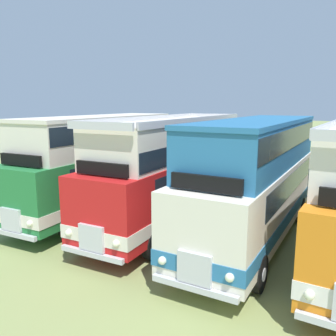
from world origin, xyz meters
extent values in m
cube|color=#237538|center=(-12.83, -0.09, 1.70)|extent=(2.88, 10.01, 2.30)
cube|color=silver|center=(-12.83, -0.09, 1.10)|extent=(2.92, 10.06, 0.44)
cube|color=#19232D|center=(-12.84, 0.31, 2.30)|extent=(2.81, 7.62, 0.76)
cube|color=#19232D|center=(-12.64, -4.99, 2.35)|extent=(2.20, 0.18, 0.90)
cube|color=silver|center=(-12.64, -5.10, 1.10)|extent=(0.90, 0.15, 0.80)
cube|color=silver|center=(-12.64, -5.13, 0.60)|extent=(2.30, 0.23, 0.16)
sphere|color=#EAEACC|center=(-11.74, -5.07, 1.10)|extent=(0.22, 0.22, 0.22)
cube|color=silver|center=(-12.84, 0.16, 3.60)|extent=(2.74, 9.11, 1.50)
cube|color=silver|center=(-12.84, 0.16, 4.42)|extent=(2.81, 9.21, 0.14)
cube|color=#19232D|center=(-12.84, 0.16, 3.90)|extent=(2.78, 9.01, 0.68)
cube|color=black|center=(-12.66, -4.50, 3.10)|extent=(1.90, 0.19, 0.40)
cylinder|color=black|center=(-11.55, -3.41, 0.52)|extent=(0.32, 1.05, 1.04)
cylinder|color=silver|center=(-11.40, -3.40, 0.52)|extent=(0.03, 0.36, 0.36)
cylinder|color=black|center=(-13.85, -3.49, 0.52)|extent=(0.32, 1.05, 1.04)
cylinder|color=silver|center=(-14.00, -3.50, 0.52)|extent=(0.03, 0.36, 0.36)
cylinder|color=black|center=(-11.80, 3.12, 0.52)|extent=(0.32, 1.05, 1.04)
cylinder|color=silver|center=(-11.65, 3.12, 0.52)|extent=(0.03, 0.36, 0.36)
cylinder|color=black|center=(-14.10, 3.03, 0.52)|extent=(0.32, 1.05, 1.04)
cylinder|color=silver|center=(-14.25, 3.02, 0.52)|extent=(0.03, 0.36, 0.36)
cube|color=red|center=(-9.16, 0.25, 1.70)|extent=(2.66, 10.58, 2.30)
cube|color=silver|center=(-9.16, 0.25, 1.10)|extent=(2.70, 10.62, 0.44)
cube|color=#19232D|center=(-9.17, 0.65, 2.30)|extent=(2.66, 8.18, 0.76)
cube|color=#19232D|center=(-9.08, -4.96, 2.35)|extent=(2.20, 0.13, 0.90)
cube|color=silver|center=(-9.08, -5.07, 1.10)|extent=(0.90, 0.13, 0.80)
cube|color=silver|center=(-9.08, -5.10, 0.60)|extent=(2.30, 0.18, 0.16)
sphere|color=#EAEACC|center=(-8.18, -5.07, 1.10)|extent=(0.22, 0.22, 0.22)
sphere|color=#EAEACC|center=(-9.98, -5.09, 1.10)|extent=(0.22, 0.22, 0.22)
cube|color=silver|center=(-9.17, 0.50, 3.60)|extent=(2.55, 9.67, 1.50)
cube|color=silver|center=(-9.09, -4.52, 4.40)|extent=(2.40, 0.14, 0.24)
cube|color=silver|center=(-9.23, 4.82, 4.40)|extent=(2.40, 0.14, 0.24)
cube|color=silver|center=(-7.97, 0.52, 4.40)|extent=(0.25, 9.64, 0.24)
cube|color=silver|center=(-10.37, 0.48, 4.40)|extent=(0.25, 9.64, 0.24)
cube|color=#19232D|center=(-9.17, 0.50, 3.30)|extent=(2.59, 9.58, 0.64)
cube|color=black|center=(-9.09, -4.47, 3.10)|extent=(1.90, 0.15, 0.40)
cylinder|color=black|center=(-7.96, -3.40, 0.52)|extent=(0.30, 1.04, 1.04)
cylinder|color=silver|center=(-7.81, -3.40, 0.52)|extent=(0.03, 0.36, 0.36)
cylinder|color=black|center=(-10.26, -3.44, 0.52)|extent=(0.30, 1.04, 1.04)
cylinder|color=silver|center=(-10.41, -3.44, 0.52)|extent=(0.03, 0.36, 0.36)
cylinder|color=black|center=(-8.07, 3.74, 0.52)|extent=(0.30, 1.04, 1.04)
cylinder|color=silver|center=(-7.92, 3.74, 0.52)|extent=(0.03, 0.36, 0.36)
cylinder|color=black|center=(-10.37, 3.70, 0.52)|extent=(0.30, 1.04, 1.04)
cylinder|color=silver|center=(-10.52, 3.70, 0.52)|extent=(0.03, 0.36, 0.36)
cube|color=silver|center=(-5.50, -0.30, 1.70)|extent=(2.67, 10.12, 2.30)
cube|color=teal|center=(-5.50, -0.30, 1.10)|extent=(2.71, 10.16, 0.44)
cube|color=#19232D|center=(-5.49, 0.10, 2.30)|extent=(2.66, 7.72, 0.76)
cube|color=#19232D|center=(-5.58, -5.28, 2.35)|extent=(2.20, 0.14, 0.90)
cube|color=silver|center=(-5.58, -5.39, 1.10)|extent=(0.90, 0.14, 0.80)
cube|color=silver|center=(-5.58, -5.42, 0.60)|extent=(2.30, 0.18, 0.16)
sphere|color=#EAEACC|center=(-4.68, -5.41, 1.10)|extent=(0.22, 0.22, 0.22)
sphere|color=#EAEACC|center=(-6.48, -5.38, 1.10)|extent=(0.22, 0.22, 0.22)
cube|color=teal|center=(-5.49, -0.05, 3.60)|extent=(2.55, 9.21, 1.50)
cube|color=teal|center=(-5.49, -0.05, 4.42)|extent=(2.61, 9.31, 0.14)
cube|color=#19232D|center=(-5.49, -0.05, 3.90)|extent=(2.59, 9.11, 0.68)
cube|color=black|center=(-5.57, -4.79, 3.10)|extent=(1.90, 0.15, 0.40)
cylinder|color=black|center=(-4.41, -3.76, 0.52)|extent=(0.30, 1.04, 1.04)
cylinder|color=silver|center=(-4.26, -3.76, 0.52)|extent=(0.03, 0.36, 0.36)
cylinder|color=black|center=(-6.71, -3.72, 0.52)|extent=(0.30, 1.04, 1.04)
cylinder|color=silver|center=(-6.86, -3.72, 0.52)|extent=(0.03, 0.36, 0.36)
cylinder|color=black|center=(-4.29, 2.92, 0.52)|extent=(0.30, 1.04, 1.04)
cylinder|color=silver|center=(-4.14, 2.91, 0.52)|extent=(0.03, 0.36, 0.36)
cylinder|color=black|center=(-6.59, 2.96, 0.52)|extent=(0.30, 1.04, 1.04)
cylinder|color=silver|center=(-6.74, 2.96, 0.52)|extent=(0.03, 0.36, 0.36)
sphere|color=#EAEACC|center=(-2.97, -5.33, 1.10)|extent=(0.22, 0.22, 0.22)
cube|color=silver|center=(-3.02, 0.06, 4.40)|extent=(0.54, 9.25, 0.24)
cylinder|color=black|center=(-3.15, -3.66, 0.52)|extent=(0.33, 1.05, 1.04)
cylinder|color=silver|center=(-3.30, -3.66, 0.52)|extent=(0.04, 0.36, 0.36)
cylinder|color=silver|center=(-2.98, 3.09, 0.52)|extent=(0.04, 0.36, 0.36)
camera|label=1|loc=(-2.39, -12.63, 5.05)|focal=37.32mm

